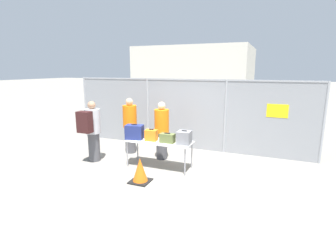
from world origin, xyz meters
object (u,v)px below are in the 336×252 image
Objects in this scene: suitcase_grey at (184,138)px; traffic_cone at (140,171)px; suitcase_navy at (135,132)px; suitcase_orange at (151,135)px; inspection_table at (159,143)px; security_worker_near at (162,130)px; traveler_hooded at (92,129)px; utility_trailer at (249,130)px; security_worker_far at (130,125)px; suitcase_olive at (167,138)px.

suitcase_grey reaches higher than traffic_cone.
traffic_cone is at bearing -55.08° from suitcase_navy.
suitcase_orange is at bearing 2.82° from suitcase_navy.
security_worker_near is (-0.22, 0.68, 0.21)m from inspection_table.
utility_trailer is at bearing 52.57° from traveler_hooded.
suitcase_grey is 0.11× the size of utility_trailer.
security_worker_far reaches higher than security_worker_near.
suitcase_orange is at bearing -178.32° from suitcase_grey.
suitcase_orange is (-0.22, -0.04, 0.21)m from inspection_table.
suitcase_navy is at bearing 142.79° from security_worker_far.
traveler_hooded reaches higher than utility_trailer.
security_worker_near is at bearing 143.87° from suitcase_grey.
suitcase_navy is 1.14m from security_worker_far.
inspection_table is 0.76m from suitcase_grey.
suitcase_grey is 0.21× the size of traveler_hooded.
security_worker_far is (-0.68, 0.91, -0.03)m from suitcase_navy.
suitcase_olive is at bearing -115.00° from utility_trailer.
suitcase_grey is at bearing 2.08° from suitcase_navy.
inspection_table is at bearing 179.27° from suitcase_grey.
inspection_table is 1.66m from security_worker_far.
suitcase_grey is 2.30m from security_worker_far.
security_worker_far is (-2.13, 0.86, -0.00)m from suitcase_grey.
suitcase_olive is 0.22× the size of security_worker_far.
suitcase_grey reaches higher than suitcase_orange.
suitcase_orange is 0.87× the size of suitcase_olive.
suitcase_grey is 1.44m from traffic_cone.
security_worker_near reaches higher than traffic_cone.
suitcase_navy is at bearing -177.92° from suitcase_grey.
suitcase_grey is 0.21× the size of security_worker_near.
suitcase_olive reaches higher than traffic_cone.
traveler_hooded is (-1.78, -0.27, 0.08)m from suitcase_orange.
utility_trailer is (2.75, 3.77, -0.50)m from suitcase_navy.
utility_trailer is at bearing -110.93° from security_worker_near.
suitcase_navy is 0.31× the size of security_worker_near.
traffic_cone is at bearing -125.19° from suitcase_grey.
suitcase_orange is at bearing -120.85° from utility_trailer.
security_worker_near is 0.50× the size of utility_trailer.
security_worker_far is at bearing 7.23° from security_worker_near.
suitcase_grey is (1.45, 0.05, -0.03)m from suitcase_navy.
utility_trailer is 5.84× the size of traffic_cone.
security_worker_far is at bearing 148.87° from inspection_table.
suitcase_navy reaches higher than utility_trailer.
traveler_hooded reaches higher than security_worker_far.
inspection_table is 5.21× the size of suitcase_orange.
suitcase_orange is 0.20× the size of traveler_hooded.
suitcase_grey is (0.46, 0.05, 0.05)m from suitcase_olive.
suitcase_orange is 1.49m from security_worker_far.
security_worker_near is (1.78, 0.99, -0.08)m from traveler_hooded.
security_worker_far reaches higher than inspection_table.
suitcase_olive is 0.23× the size of security_worker_near.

